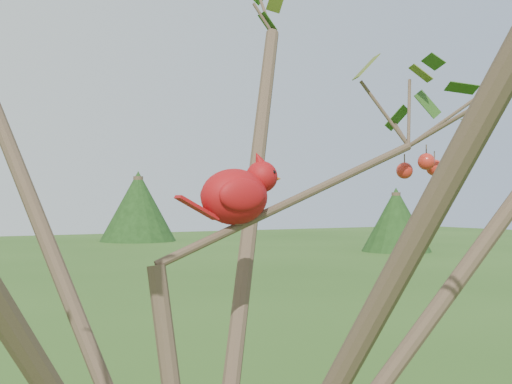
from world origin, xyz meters
The scene contains 3 objects.
crabapple_tree centered at (0.03, -0.02, 2.12)m, with size 2.35×2.05×2.95m.
cardinal centered at (0.12, 0.09, 2.09)m, with size 0.24×0.12×0.16m.
distant_trees centered at (5.05, 26.00, 1.57)m, with size 37.88×15.61×3.71m.
Camera 1 is at (-0.50, -1.05, 2.07)m, focal length 45.00 mm.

